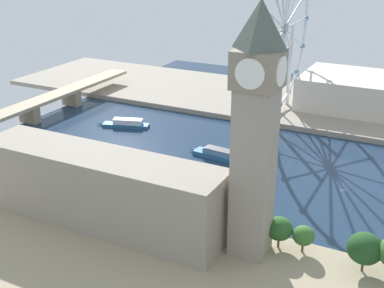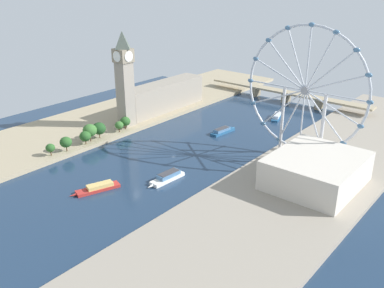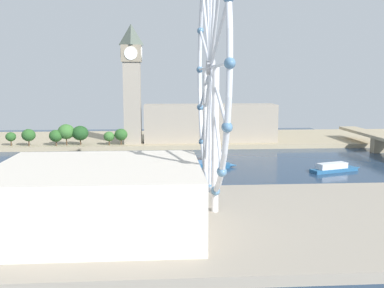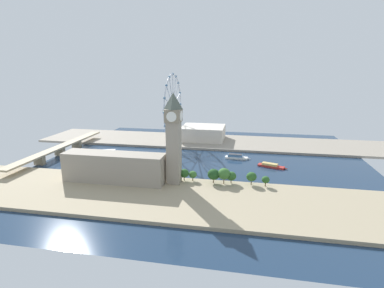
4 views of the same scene
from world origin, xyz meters
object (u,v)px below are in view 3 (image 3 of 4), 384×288
(parliament_block, at_px, (210,123))
(tour_boat_1, at_px, (12,175))
(riverside_hall, at_px, (99,197))
(tour_boat_2, at_px, (207,163))
(clock_tower, at_px, (132,82))
(ferris_wheel, at_px, (211,69))
(tour_boat_3, at_px, (334,168))

(parliament_block, distance_m, tour_boat_1, 153.25)
(riverside_hall, bearing_deg, tour_boat_2, 157.24)
(tour_boat_1, bearing_deg, clock_tower, -115.16)
(riverside_hall, bearing_deg, ferris_wheel, 128.83)
(ferris_wheel, height_order, tour_boat_1, ferris_wheel)
(tour_boat_2, height_order, tour_boat_3, tour_boat_2)
(riverside_hall, bearing_deg, parliament_block, 163.54)
(ferris_wheel, height_order, tour_boat_3, ferris_wheel)
(ferris_wheel, xyz_separation_m, tour_boat_1, (-52.52, -92.37, -50.58))
(clock_tower, relative_size, tour_boat_2, 2.78)
(tour_boat_3, bearing_deg, ferris_wheel, -159.29)
(riverside_hall, distance_m, tour_boat_2, 117.16)
(riverside_hall, distance_m, tour_boat_1, 99.92)
(clock_tower, relative_size, tour_boat_3, 2.68)
(parliament_block, bearing_deg, tour_boat_3, 29.52)
(clock_tower, height_order, tour_boat_3, clock_tower)
(riverside_hall, relative_size, tour_boat_1, 1.98)
(tour_boat_2, bearing_deg, parliament_block, 87.84)
(ferris_wheel, relative_size, tour_boat_3, 3.14)
(ferris_wheel, bearing_deg, tour_boat_2, 174.89)
(clock_tower, height_order, tour_boat_2, clock_tower)
(tour_boat_3, bearing_deg, riverside_hall, -159.38)
(clock_tower, xyz_separation_m, riverside_hall, (181.97, 0.72, -33.82))
(parliament_block, relative_size, tour_boat_1, 3.05)
(tour_boat_2, bearing_deg, tour_boat_1, -160.91)
(parliament_block, distance_m, riverside_hall, 197.17)
(ferris_wheel, bearing_deg, clock_tower, -165.54)
(ferris_wheel, bearing_deg, riverside_hall, -51.17)
(ferris_wheel, distance_m, tour_boat_2, 92.37)
(tour_boat_3, bearing_deg, tour_boat_2, 147.21)
(riverside_hall, bearing_deg, tour_boat_1, -147.00)
(ferris_wheel, xyz_separation_m, riverside_hall, (30.79, -38.26, -39.89))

